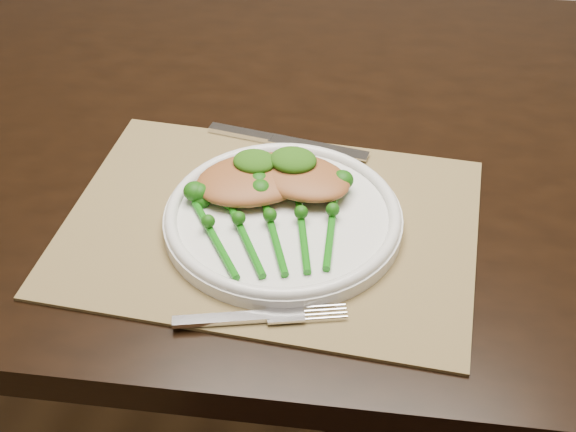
% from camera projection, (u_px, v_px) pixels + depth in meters
% --- Properties ---
extents(dining_table, '(1.68, 1.05, 0.75)m').
position_uv_depth(dining_table, '(315.00, 316.00, 1.33)').
color(dining_table, black).
rests_on(dining_table, ground).
extents(placemat, '(0.48, 0.35, 0.00)m').
position_uv_depth(placemat, '(270.00, 225.00, 0.93)').
color(placemat, olive).
rests_on(placemat, dining_table).
extents(dinner_plate, '(0.28, 0.28, 0.02)m').
position_uv_depth(dinner_plate, '(283.00, 217.00, 0.92)').
color(dinner_plate, white).
rests_on(dinner_plate, placemat).
extents(knife, '(0.22, 0.04, 0.01)m').
position_uv_depth(knife, '(272.00, 139.00, 1.05)').
color(knife, silver).
rests_on(knife, placemat).
extents(fork, '(0.18, 0.07, 0.01)m').
position_uv_depth(fork, '(271.00, 316.00, 0.82)').
color(fork, silver).
rests_on(fork, placemat).
extents(chicken_fillet_left, '(0.17, 0.15, 0.03)m').
position_uv_depth(chicken_fillet_left, '(255.00, 179.00, 0.95)').
color(chicken_fillet_left, '#A15E2E').
rests_on(chicken_fillet_left, dinner_plate).
extents(chicken_fillet_right, '(0.14, 0.11, 0.02)m').
position_uv_depth(chicken_fillet_right, '(301.00, 177.00, 0.94)').
color(chicken_fillet_right, '#A15E2E').
rests_on(chicken_fillet_right, dinner_plate).
extents(pesto_dollop_left, '(0.05, 0.04, 0.02)m').
position_uv_depth(pesto_dollop_left, '(254.00, 161.00, 0.95)').
color(pesto_dollop_left, '#174309').
rests_on(pesto_dollop_left, chicken_fillet_left).
extents(pesto_dollop_right, '(0.06, 0.05, 0.02)m').
position_uv_depth(pesto_dollop_right, '(293.00, 160.00, 0.94)').
color(pesto_dollop_right, '#174309').
rests_on(pesto_dollop_right, chicken_fillet_right).
extents(broccolini_bundle, '(0.20, 0.21, 0.04)m').
position_uv_depth(broccolini_bundle, '(273.00, 233.00, 0.89)').
color(broccolini_bundle, '#10630D').
rests_on(broccolini_bundle, dinner_plate).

